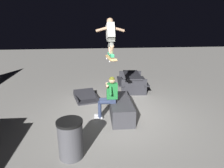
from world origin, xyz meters
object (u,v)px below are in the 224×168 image
object	(u,v)px
kicker_ramp	(86,98)
trash_bin	(71,139)
picnic_table_back	(132,79)
skater_airborne	(110,35)
person_sitting_on_ledge	(109,95)
ledge_box_main	(120,108)
skateboard	(111,58)

from	to	relation	value
kicker_ramp	trash_bin	size ratio (longest dim) A/B	1.49
kicker_ramp	picnic_table_back	size ratio (longest dim) A/B	0.73
skater_airborne	person_sitting_on_ledge	bearing A→B (deg)	158.41
ledge_box_main	trash_bin	world-z (taller)	trash_bin
person_sitting_on_ledge	skater_airborne	size ratio (longest dim) A/B	1.24
ledge_box_main	person_sitting_on_ledge	bearing A→B (deg)	102.43
skateboard	trash_bin	distance (m)	2.74
skateboard	trash_bin	world-z (taller)	skateboard
kicker_ramp	ledge_box_main	bearing A→B (deg)	-145.28
person_sitting_on_ledge	trash_bin	distance (m)	2.12
kicker_ramp	picnic_table_back	world-z (taller)	picnic_table_back
person_sitting_on_ledge	trash_bin	xyz separation A→B (m)	(-1.80, 1.06, -0.33)
ledge_box_main	person_sitting_on_ledge	world-z (taller)	person_sitting_on_ledge
ledge_box_main	picnic_table_back	xyz separation A→B (m)	(2.61, -1.00, 0.22)
picnic_table_back	skater_airborne	bearing A→B (deg)	151.93
skater_airborne	trash_bin	distance (m)	3.20
trash_bin	kicker_ramp	bearing A→B (deg)	-5.21
person_sitting_on_ledge	skateboard	bearing A→B (deg)	-27.89
person_sitting_on_ledge	skater_airborne	xyz separation A→B (m)	(0.25, -0.10, 1.83)
person_sitting_on_ledge	ledge_box_main	bearing A→B (deg)	-77.57
skater_airborne	picnic_table_back	size ratio (longest dim) A/B	0.61
skateboard	trash_bin	xyz separation A→B (m)	(-2.00, 1.16, -1.47)
picnic_table_back	kicker_ramp	bearing A→B (deg)	113.99
ledge_box_main	skateboard	world-z (taller)	skateboard
skater_airborne	picnic_table_back	xyz separation A→B (m)	(2.45, -1.30, -2.11)
skater_airborne	kicker_ramp	world-z (taller)	skater_airborne
kicker_ramp	skater_airborne	bearing A→B (deg)	-150.70
picnic_table_back	trash_bin	bearing A→B (deg)	151.28
skateboard	ledge_box_main	bearing A→B (deg)	-108.65
person_sitting_on_ledge	skateboard	size ratio (longest dim) A/B	1.34
ledge_box_main	picnic_table_back	bearing A→B (deg)	-20.95
skater_airborne	picnic_table_back	bearing A→B (deg)	-28.07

